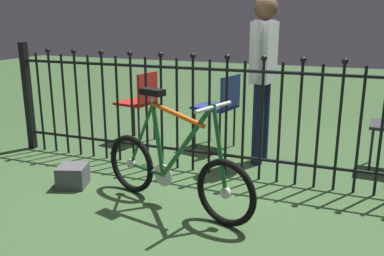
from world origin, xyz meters
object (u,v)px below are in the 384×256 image
object	(u,v)px
person_visitor	(263,66)
chair_navy	(221,103)
display_crate	(73,176)
bicycle	(174,169)
chair_red	(141,99)

from	to	relation	value
person_visitor	chair_navy	bearing A→B (deg)	151.43
chair_navy	display_crate	distance (m)	1.79
bicycle	chair_navy	xyz separation A→B (m)	(-0.12, 1.55, 0.21)
bicycle	display_crate	bearing A→B (deg)	176.89
chair_red	display_crate	distance (m)	1.47
chair_red	display_crate	size ratio (longest dim) A/B	3.48
person_visitor	chair_red	bearing A→B (deg)	172.72
bicycle	display_crate	distance (m)	1.02
bicycle	chair_navy	distance (m)	1.57
display_crate	chair_navy	bearing A→B (deg)	59.67
person_visitor	bicycle	bearing A→B (deg)	-107.14
display_crate	bicycle	bearing A→B (deg)	-3.11
person_visitor	display_crate	xyz separation A→B (m)	(-1.39, -1.22, -0.88)
bicycle	display_crate	size ratio (longest dim) A/B	5.87
chair_red	person_visitor	bearing A→B (deg)	-7.28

